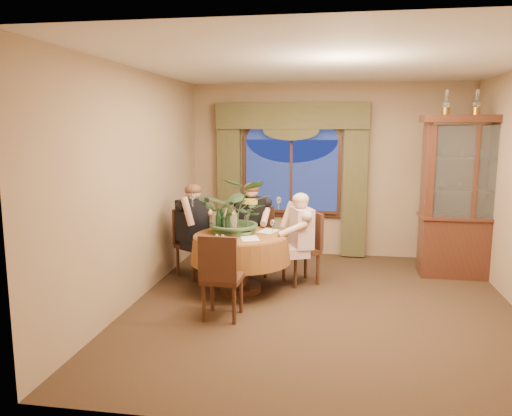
% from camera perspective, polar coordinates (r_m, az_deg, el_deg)
% --- Properties ---
extents(floor, '(5.00, 5.00, 0.00)m').
position_cam_1_polar(floor, '(6.09, 7.50, -11.08)').
color(floor, black).
rests_on(floor, ground).
extents(wall_back, '(4.50, 0.00, 4.50)m').
position_cam_1_polar(wall_back, '(8.25, 8.27, 4.25)').
color(wall_back, '#907150').
rests_on(wall_back, ground).
extents(ceiling, '(5.00, 5.00, 0.00)m').
position_cam_1_polar(ceiling, '(5.76, 8.12, 16.06)').
color(ceiling, white).
rests_on(ceiling, wall_back).
extents(window, '(1.62, 0.10, 1.32)m').
position_cam_1_polar(window, '(8.22, 4.05, 3.61)').
color(window, navy).
rests_on(window, wall_back).
extents(arched_transom, '(1.60, 0.06, 0.44)m').
position_cam_1_polar(arched_transom, '(8.18, 4.11, 9.05)').
color(arched_transom, navy).
rests_on(arched_transom, wall_back).
extents(drapery_left, '(0.38, 0.14, 2.32)m').
position_cam_1_polar(drapery_left, '(8.34, -3.07, 2.87)').
color(drapery_left, '#403C20').
rests_on(drapery_left, floor).
extents(drapery_right, '(0.38, 0.14, 2.32)m').
position_cam_1_polar(drapery_right, '(8.15, 11.24, 2.56)').
color(drapery_right, '#403C20').
rests_on(drapery_right, floor).
extents(swag_valance, '(2.45, 0.16, 0.42)m').
position_cam_1_polar(swag_valance, '(8.10, 4.07, 10.47)').
color(swag_valance, '#403C20').
rests_on(swag_valance, wall_back).
extents(dining_table, '(1.63, 1.63, 0.75)m').
position_cam_1_polar(dining_table, '(6.46, -1.76, -6.31)').
color(dining_table, maroon).
rests_on(dining_table, floor).
extents(china_cabinet, '(1.40, 0.55, 2.27)m').
position_cam_1_polar(china_cabinet, '(7.57, 23.26, 1.11)').
color(china_cabinet, '#3A1C13').
rests_on(china_cabinet, floor).
extents(oil_lamp_left, '(0.11, 0.11, 0.34)m').
position_cam_1_polar(oil_lamp_left, '(7.43, 20.91, 11.21)').
color(oil_lamp_left, '#A5722D').
rests_on(oil_lamp_left, china_cabinet).
extents(oil_lamp_center, '(0.11, 0.11, 0.34)m').
position_cam_1_polar(oil_lamp_center, '(7.52, 23.91, 11.00)').
color(oil_lamp_center, '#A5722D').
rests_on(oil_lamp_center, china_cabinet).
extents(oil_lamp_right, '(0.11, 0.11, 0.34)m').
position_cam_1_polar(oil_lamp_right, '(7.62, 26.82, 10.76)').
color(oil_lamp_right, '#A5722D').
rests_on(oil_lamp_right, china_cabinet).
extents(chair_right, '(0.58, 0.58, 0.96)m').
position_cam_1_polar(chair_right, '(6.80, 5.15, -4.64)').
color(chair_right, black).
rests_on(chair_right, floor).
extents(chair_back_right, '(0.46, 0.46, 0.96)m').
position_cam_1_polar(chair_back_right, '(7.19, 0.08, -3.83)').
color(chair_back_right, black).
rests_on(chair_back_right, floor).
extents(chair_back, '(0.58, 0.58, 0.96)m').
position_cam_1_polar(chair_back, '(7.11, -7.04, -4.05)').
color(chair_back, black).
rests_on(chair_back, floor).
extents(chair_front_left, '(0.43, 0.43, 0.96)m').
position_cam_1_polar(chair_front_left, '(5.58, -3.85, -7.75)').
color(chair_front_left, black).
rests_on(chair_front_left, floor).
extents(person_pink, '(0.56, 0.58, 1.27)m').
position_cam_1_polar(person_pink, '(6.60, 5.22, -3.69)').
color(person_pink, '#CBA4A5').
rests_on(person_pink, floor).
extents(person_back, '(0.62, 0.64, 1.35)m').
position_cam_1_polar(person_back, '(6.94, -7.23, -2.73)').
color(person_back, black).
rests_on(person_back, floor).
extents(person_scarf, '(0.48, 0.44, 1.33)m').
position_cam_1_polar(person_scarf, '(7.19, -0.51, -2.31)').
color(person_scarf, black).
rests_on(person_scarf, floor).
extents(stoneware_vase, '(0.13, 0.13, 0.25)m').
position_cam_1_polar(stoneware_vase, '(6.50, -2.55, -1.70)').
color(stoneware_vase, tan).
rests_on(stoneware_vase, dining_table).
extents(centerpiece_plant, '(0.95, 1.06, 0.83)m').
position_cam_1_polar(centerpiece_plant, '(6.42, -2.18, 2.58)').
color(centerpiece_plant, '#385532').
rests_on(centerpiece_plant, dining_table).
extents(olive_bowl, '(0.17, 0.17, 0.05)m').
position_cam_1_polar(olive_bowl, '(6.31, -1.36, -2.94)').
color(olive_bowl, '#4D6135').
rests_on(olive_bowl, dining_table).
extents(cheese_platter, '(0.38, 0.38, 0.02)m').
position_cam_1_polar(cheese_platter, '(6.07, -4.02, -3.60)').
color(cheese_platter, black).
rests_on(cheese_platter, dining_table).
extents(wine_bottle_0, '(0.07, 0.07, 0.33)m').
position_cam_1_polar(wine_bottle_0, '(6.51, -4.77, -1.34)').
color(wine_bottle_0, tan).
rests_on(wine_bottle_0, dining_table).
extents(wine_bottle_1, '(0.07, 0.07, 0.33)m').
position_cam_1_polar(wine_bottle_1, '(6.45, -3.44, -1.43)').
color(wine_bottle_1, tan).
rests_on(wine_bottle_1, dining_table).
extents(wine_bottle_2, '(0.07, 0.07, 0.33)m').
position_cam_1_polar(wine_bottle_2, '(6.29, -3.25, -1.70)').
color(wine_bottle_2, black).
rests_on(wine_bottle_2, dining_table).
extents(wine_bottle_3, '(0.07, 0.07, 0.33)m').
position_cam_1_polar(wine_bottle_3, '(6.58, -3.92, -1.21)').
color(wine_bottle_3, black).
rests_on(wine_bottle_3, dining_table).
extents(wine_bottle_4, '(0.07, 0.07, 0.33)m').
position_cam_1_polar(wine_bottle_4, '(6.38, -4.34, -1.56)').
color(wine_bottle_4, black).
rests_on(wine_bottle_4, dining_table).
extents(tasting_paper_0, '(0.29, 0.35, 0.00)m').
position_cam_1_polar(tasting_paper_0, '(6.14, -0.71, -3.50)').
color(tasting_paper_0, white).
rests_on(tasting_paper_0, dining_table).
extents(tasting_paper_1, '(0.30, 0.35, 0.00)m').
position_cam_1_polar(tasting_paper_1, '(6.56, 1.38, -2.67)').
color(tasting_paper_1, white).
rests_on(tasting_paper_1, dining_table).
extents(wine_glass_person_pink, '(0.07, 0.07, 0.18)m').
position_cam_1_polar(wine_glass_person_pink, '(6.45, 1.91, -2.10)').
color(wine_glass_person_pink, silver).
rests_on(wine_glass_person_pink, dining_table).
extents(wine_glass_person_back, '(0.07, 0.07, 0.18)m').
position_cam_1_polar(wine_glass_person_back, '(6.62, -4.63, -1.82)').
color(wine_glass_person_back, silver).
rests_on(wine_glass_person_back, dining_table).
extents(wine_glass_person_scarf, '(0.07, 0.07, 0.18)m').
position_cam_1_polar(wine_glass_person_scarf, '(6.76, -1.10, -1.56)').
color(wine_glass_person_scarf, silver).
rests_on(wine_glass_person_scarf, dining_table).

